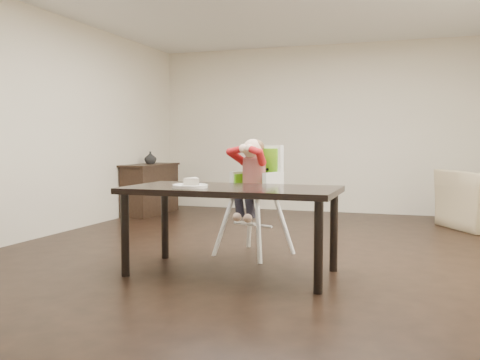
# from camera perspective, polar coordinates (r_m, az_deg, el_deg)

# --- Properties ---
(ground) EXTENTS (7.00, 7.00, 0.00)m
(ground) POSITION_cam_1_polar(r_m,az_deg,el_deg) (5.45, 4.93, -7.95)
(ground) COLOR black
(ground) RESTS_ON ground
(room_walls) EXTENTS (6.02, 7.02, 2.71)m
(room_walls) POSITION_cam_1_polar(r_m,az_deg,el_deg) (5.38, 5.05, 11.78)
(room_walls) COLOR beige
(room_walls) RESTS_ON ground
(dining_table) EXTENTS (1.80, 0.90, 0.75)m
(dining_table) POSITION_cam_1_polar(r_m,az_deg,el_deg) (4.56, -0.93, -1.73)
(dining_table) COLOR black
(dining_table) RESTS_ON ground
(high_chair) EXTENTS (0.62, 0.62, 1.16)m
(high_chair) POSITION_cam_1_polar(r_m,az_deg,el_deg) (5.34, 1.67, 0.71)
(high_chair) COLOR white
(high_chair) RESTS_ON ground
(plate) EXTENTS (0.37, 0.37, 0.08)m
(plate) POSITION_cam_1_polar(r_m,az_deg,el_deg) (4.47, -5.24, -0.47)
(plate) COLOR white
(plate) RESTS_ON dining_table
(sideboard) EXTENTS (0.44, 1.26, 0.79)m
(sideboard) POSITION_cam_1_polar(r_m,az_deg,el_deg) (8.57, -9.53, -0.93)
(sideboard) COLOR black
(sideboard) RESTS_ON ground
(vase) EXTENTS (0.24, 0.25, 0.19)m
(vase) POSITION_cam_1_polar(r_m,az_deg,el_deg) (8.55, -9.54, 2.33)
(vase) COLOR #99999E
(vase) RESTS_ON sideboard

